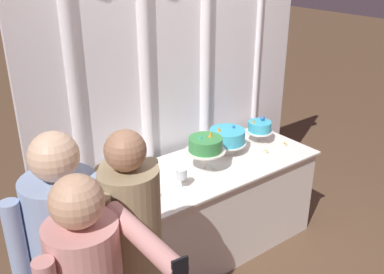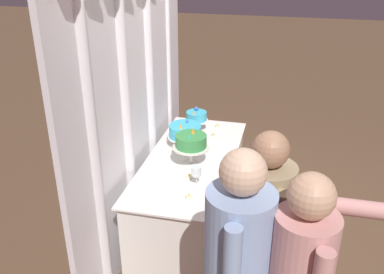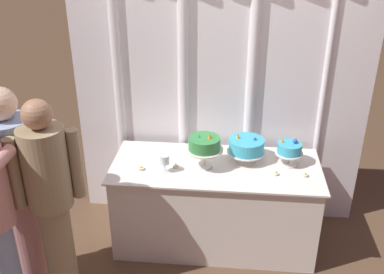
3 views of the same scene
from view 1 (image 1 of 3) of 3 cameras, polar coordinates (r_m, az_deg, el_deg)
name	(u,v)px [view 1 (image 1 of 3)]	position (r m, az deg, el deg)	size (l,w,h in m)	color
ground_plane	(219,251)	(3.72, 3.52, -14.53)	(24.00, 24.00, 0.00)	brown
draped_curtain	(175,72)	(3.45, -2.25, 8.40)	(2.50, 0.17, 2.54)	white
cake_table	(212,206)	(3.56, 2.62, -8.98)	(1.68, 0.72, 0.76)	white
cake_display_leftmost	(205,146)	(3.22, 1.76, -1.12)	(0.30, 0.30, 0.30)	silver
cake_display_center	(227,137)	(3.54, 4.58, -0.01)	(0.31, 0.31, 0.23)	silver
cake_display_rightmost	(260,128)	(3.74, 8.75, 1.16)	(0.22, 0.22, 0.22)	silver
wine_glass	(182,174)	(3.02, -1.36, -4.84)	(0.08, 0.08, 0.15)	silver
tealight_far_left	(157,194)	(2.98, -4.52, -7.44)	(0.05, 0.05, 0.04)	beige
tealight_near_left	(184,179)	(3.16, -1.05, -5.42)	(0.05, 0.05, 0.04)	beige
tealight_near_right	(265,152)	(3.60, 9.44, -1.87)	(0.05, 0.05, 0.03)	beige
tealight_far_right	(285,145)	(3.75, 11.91, -0.98)	(0.04, 0.04, 0.04)	beige
guest_man_pink_jacket	(70,269)	(2.31, -15.57, -16.11)	(0.51, 0.35, 1.59)	#D6938E
guest_man_dark_suit	(133,257)	(2.32, -7.71, -15.22)	(0.43, 0.40, 1.56)	#9E8966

